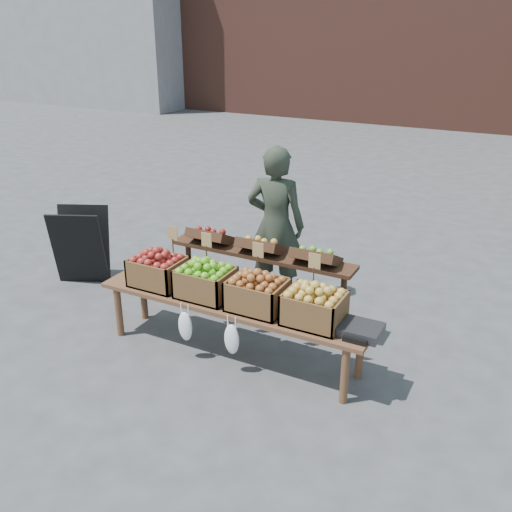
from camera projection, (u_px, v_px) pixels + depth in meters
The scene contains 11 objects.
ground at pixel (284, 356), 5.49m from camera, with size 80.00×80.00×0.00m, color #464648.
grey_building at pixel (89, 3), 20.76m from camera, with size 8.00×3.00×7.00m, color gray.
vendor at pixel (276, 225), 6.29m from camera, with size 0.65×0.43×1.78m, color #2B3226.
chalkboard_sign at pixel (81, 246), 6.87m from camera, with size 0.62×0.34×0.94m, color black, non-canonical shape.
back_table at pixel (261, 277), 5.92m from camera, with size 2.10×0.44×1.04m, color #382013, non-canonical shape.
display_bench at pixel (232, 329), 5.40m from camera, with size 2.70×0.56×0.57m, color brown, non-canonical shape.
crate_golden_apples at pixel (158, 271), 5.59m from camera, with size 0.50×0.40×0.28m, color maroon, non-canonical shape.
crate_russet_pears at pixel (205, 283), 5.35m from camera, with size 0.50×0.40×0.28m, color #579D15, non-canonical shape.
crate_red_apples at pixel (257, 295), 5.12m from camera, with size 0.50×0.40×0.28m, color #9F5127, non-canonical shape.
crate_green_apples at pixel (314, 308), 4.88m from camera, with size 0.50×0.40×0.28m, color gold, non-canonical shape.
weighing_scale at pixel (361, 330), 4.74m from camera, with size 0.34×0.30×0.08m, color black.
Camera 1 is at (1.94, -4.29, 3.01)m, focal length 40.00 mm.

